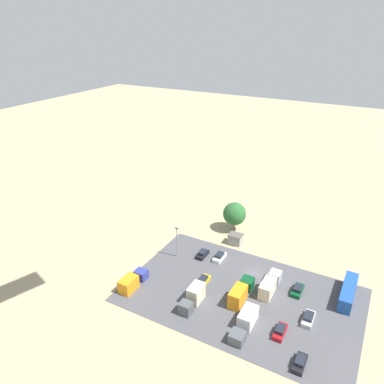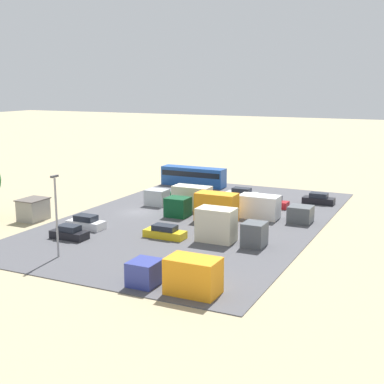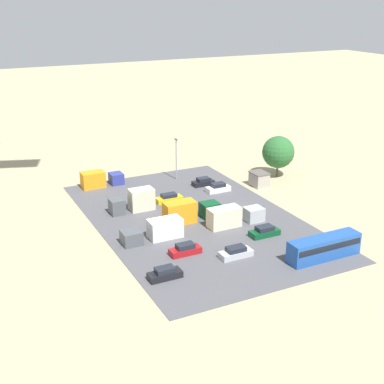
% 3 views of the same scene
% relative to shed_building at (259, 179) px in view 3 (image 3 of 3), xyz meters
% --- Properties ---
extents(ground_plane, '(400.00, 400.00, 0.00)m').
position_rel_shed_building_xyz_m(ground_plane, '(-8.70, 9.56, -1.33)').
color(ground_plane, tan).
extents(parking_lot_surface, '(47.33, 29.79, 0.08)m').
position_rel_shed_building_xyz_m(parking_lot_surface, '(-8.70, 17.65, -1.29)').
color(parking_lot_surface, '#4C4C51').
rests_on(parking_lot_surface, ground).
extents(shed_building, '(3.48, 2.82, 2.63)m').
position_rel_shed_building_xyz_m(shed_building, '(0.00, 0.00, 0.00)').
color(shed_building, '#9E998E').
rests_on(shed_building, ground).
extents(bus, '(2.53, 10.56, 3.01)m').
position_rel_shed_building_xyz_m(bus, '(-28.07, 8.12, 0.37)').
color(bus, '#1E4C9E').
rests_on(bus, ground).
extents(parked_car_0, '(1.74, 4.57, 1.41)m').
position_rel_shed_building_xyz_m(parked_car_0, '(-0.02, 18.15, -0.66)').
color(parked_car_0, gold).
rests_on(parked_car_0, ground).
extents(parked_car_1, '(1.77, 4.27, 1.50)m').
position_rel_shed_building_xyz_m(parked_car_1, '(-23.69, 29.29, -0.62)').
color(parked_car_1, black).
rests_on(parked_car_1, ground).
extents(parked_car_2, '(1.87, 4.34, 1.56)m').
position_rel_shed_building_xyz_m(parked_car_2, '(0.62, 8.26, -0.60)').
color(parked_car_2, silver).
rests_on(parked_car_2, ground).
extents(parked_car_3, '(1.80, 4.05, 1.46)m').
position_rel_shed_building_xyz_m(parked_car_3, '(4.68, 9.12, -0.64)').
color(parked_car_3, black).
rests_on(parked_car_3, ground).
extents(parked_car_4, '(1.73, 4.35, 1.52)m').
position_rel_shed_building_xyz_m(parked_car_4, '(-18.85, 24.16, -0.61)').
color(parked_car_4, maroon).
rests_on(parked_car_4, ground).
extents(parked_car_5, '(1.87, 4.57, 1.47)m').
position_rel_shed_building_xyz_m(parked_car_5, '(-22.61, 18.44, -0.63)').
color(parked_car_5, '#ADB2B7').
rests_on(parked_car_5, ground).
extents(parked_car_6, '(1.91, 4.49, 1.50)m').
position_rel_shed_building_xyz_m(parked_car_6, '(-18.71, 11.26, -0.62)').
color(parked_car_6, '#0C4723').
rests_on(parked_car_6, ground).
extents(parked_truck_0, '(2.58, 8.94, 2.81)m').
position_rel_shed_building_xyz_m(parked_truck_0, '(-12.72, 25.89, 0.04)').
color(parked_truck_0, '#4C5156').
rests_on(parked_truck_0, ground).
extents(parked_truck_1, '(2.60, 7.64, 2.91)m').
position_rel_shed_building_xyz_m(parked_truck_1, '(12.64, 26.34, 0.08)').
color(parked_truck_1, navy).
rests_on(parked_truck_1, ground).
extents(parked_truck_2, '(2.45, 9.05, 3.42)m').
position_rel_shed_building_xyz_m(parked_truck_2, '(-8.96, 18.85, 0.32)').
color(parked_truck_2, '#0C4723').
rests_on(parked_truck_2, ground).
extents(parked_truck_3, '(2.41, 7.29, 3.54)m').
position_rel_shed_building_xyz_m(parked_truck_3, '(-1.27, 24.77, 0.37)').
color(parked_truck_3, '#4C5156').
rests_on(parked_truck_3, ground).
extents(parked_truck_4, '(2.38, 9.15, 3.06)m').
position_rel_shed_building_xyz_m(parked_truck_4, '(-13.33, 13.47, 0.15)').
color(parked_truck_4, '#ADB2B7').
rests_on(parked_truck_4, ground).
extents(tree_near_shed, '(6.15, 6.15, 7.96)m').
position_rel_shed_building_xyz_m(tree_near_shed, '(3.05, -6.14, 3.56)').
color(tree_near_shed, brown).
rests_on(tree_near_shed, ground).
extents(light_pole_lot_centre, '(0.90, 0.28, 7.90)m').
position_rel_shed_building_xyz_m(light_pole_lot_centre, '(10.05, 12.07, 3.13)').
color(light_pole_lot_centre, gray).
rests_on(light_pole_lot_centre, ground).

